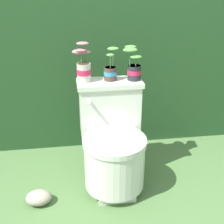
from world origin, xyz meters
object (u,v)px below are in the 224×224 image
Objects in this scene: potted_plant_left at (83,67)px; potted_plant_midleft at (111,70)px; garden_stone at (39,198)px; toilet at (113,145)px; potted_plant_middle at (134,67)px.

potted_plant_midleft is at bearing -0.07° from potted_plant_left.
potted_plant_left reaches higher than garden_stone.
potted_plant_midleft reaches higher than garden_stone.
toilet is 0.55m from potted_plant_left.
toilet is 0.58m from garden_stone.
potted_plant_left is (-0.17, 0.18, 0.49)m from toilet.
toilet is at bearing -46.56° from potted_plant_left.
potted_plant_middle reaches higher than garden_stone.
potted_plant_midleft is 1.31× the size of garden_stone.
potted_plant_middle is at bearing 44.98° from toilet.
potted_plant_middle is (0.15, -0.02, 0.02)m from potted_plant_midleft.
garden_stone is (-0.51, -0.31, -0.73)m from potted_plant_midleft.
potted_plant_midleft is at bearing 31.63° from garden_stone.
potted_plant_left is at bearing 43.36° from garden_stone.
toilet is 3.16× the size of potted_plant_middle.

